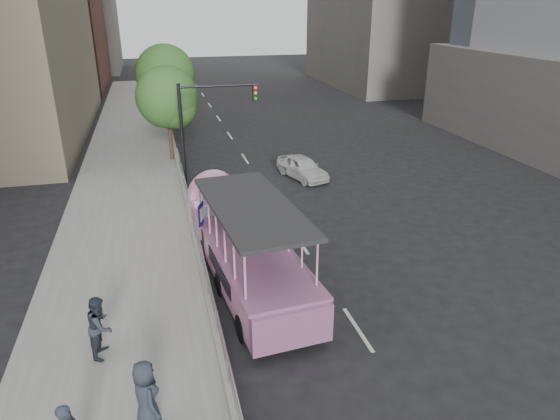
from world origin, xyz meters
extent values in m
plane|color=black|center=(0.00, 0.00, 0.00)|extent=(160.00, 160.00, 0.00)
cube|color=#9A9A95|center=(-5.75, 10.00, 0.15)|extent=(5.50, 80.00, 0.30)
cube|color=#9A9B96|center=(-3.12, 2.00, 0.48)|extent=(0.24, 30.00, 0.36)
cylinder|color=silver|center=(-3.12, -4.00, 1.01)|extent=(0.07, 0.07, 0.70)
cylinder|color=silver|center=(-3.12, -2.00, 1.01)|extent=(0.07, 0.07, 0.70)
cylinder|color=silver|center=(-3.12, 0.00, 1.01)|extent=(0.07, 0.07, 0.70)
cylinder|color=silver|center=(-3.12, 2.00, 1.01)|extent=(0.07, 0.07, 0.70)
cylinder|color=silver|center=(-3.12, 4.00, 1.01)|extent=(0.07, 0.07, 0.70)
cylinder|color=silver|center=(-3.12, 6.00, 1.01)|extent=(0.07, 0.07, 0.70)
cylinder|color=silver|center=(-3.12, 8.00, 1.01)|extent=(0.07, 0.07, 0.70)
cylinder|color=silver|center=(-3.12, 10.00, 1.01)|extent=(0.07, 0.07, 0.70)
cylinder|color=silver|center=(-3.12, 12.00, 1.01)|extent=(0.07, 0.07, 0.70)
cylinder|color=silver|center=(-3.12, 2.00, 1.01)|extent=(0.06, 22.00, 0.06)
cylinder|color=silver|center=(-3.12, 2.00, 1.34)|extent=(0.06, 22.00, 0.06)
cylinder|color=black|center=(-2.33, -1.68, 0.41)|extent=(0.40, 0.85, 0.82)
cylinder|color=black|center=(-0.34, -1.49, 0.41)|extent=(0.40, 0.85, 0.82)
cylinder|color=black|center=(-2.58, 0.86, 0.41)|extent=(0.40, 0.85, 0.82)
cylinder|color=black|center=(-0.59, 1.05, 0.41)|extent=(0.40, 0.85, 0.82)
cylinder|color=black|center=(-2.82, 3.39, 0.41)|extent=(0.40, 0.85, 0.82)
cylinder|color=black|center=(-0.83, 3.58, 0.41)|extent=(0.40, 0.85, 0.82)
cube|color=#F098CA|center=(-1.60, 1.13, 0.93)|extent=(2.98, 7.65, 1.14)
cube|color=#F098CA|center=(-2.02, 5.48, 1.16)|extent=(2.41, 2.14, 1.42)
cylinder|color=#F098CA|center=(-2.10, 6.25, 1.43)|extent=(2.19, 0.84, 2.14)
cube|color=#90547F|center=(-1.23, -2.72, 0.93)|extent=(2.30, 0.54, 1.14)
cube|color=#90547F|center=(-1.60, 1.13, 1.56)|extent=(3.12, 7.93, 0.11)
cube|color=black|center=(-1.56, 0.77, 3.09)|extent=(2.98, 6.21, 0.13)
cube|color=gray|center=(-1.87, 3.90, 2.11)|extent=(2.10, 0.39, 0.95)
cube|color=#F098CA|center=(-1.91, 4.30, 1.84)|extent=(2.08, 1.10, 0.46)
imported|color=silver|center=(3.37, 11.61, 0.61)|extent=(2.44, 3.87, 1.23)
imported|color=#2A333E|center=(-6.10, -1.69, 1.16)|extent=(0.80, 0.95, 1.72)
imported|color=#2A333E|center=(-4.97, -4.60, 1.18)|extent=(0.81, 1.00, 1.76)
cylinder|color=black|center=(-2.95, 3.00, 1.11)|extent=(0.07, 0.07, 2.22)
cube|color=#0D0D5B|center=(-2.95, 3.00, 2.04)|extent=(0.24, 0.51, 0.80)
cube|color=silver|center=(-2.92, 3.00, 2.04)|extent=(0.15, 0.33, 0.49)
cylinder|color=black|center=(-2.90, 12.50, 2.60)|extent=(0.18, 0.18, 5.20)
cylinder|color=black|center=(-0.90, 12.50, 5.00)|extent=(4.20, 0.12, 0.12)
cube|color=black|center=(1.00, 12.50, 4.55)|extent=(0.28, 0.22, 0.85)
sphere|color=red|center=(1.00, 12.37, 4.85)|extent=(0.16, 0.16, 0.16)
cylinder|color=#321F17|center=(-3.40, 16.00, 1.54)|extent=(0.22, 0.22, 3.08)
sphere|color=#386126|center=(-3.40, 16.00, 3.96)|extent=(3.52, 3.52, 3.52)
sphere|color=#386126|center=(-3.00, 15.70, 3.41)|extent=(2.42, 2.42, 2.42)
cylinder|color=#321F17|center=(-3.20, 22.00, 1.74)|extent=(0.22, 0.22, 3.47)
sphere|color=#386126|center=(-3.20, 22.00, 4.46)|extent=(3.97, 3.97, 3.97)
sphere|color=#386126|center=(-2.80, 21.70, 3.84)|extent=(2.73, 2.73, 2.73)
camera|label=1|loc=(-4.25, -13.27, 8.90)|focal=32.00mm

